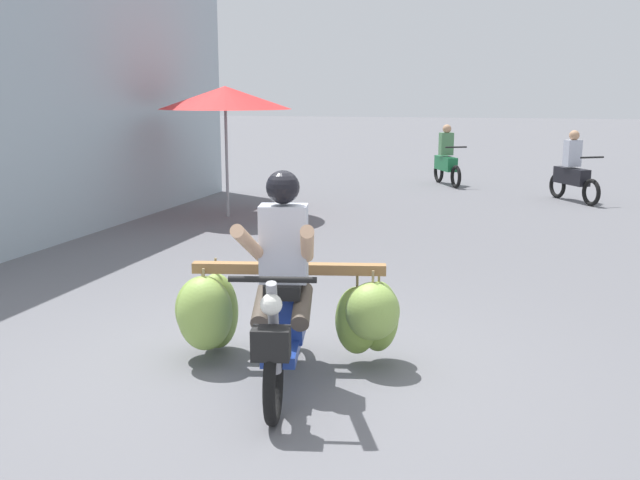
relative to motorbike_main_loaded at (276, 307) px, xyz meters
The scene contains 6 objects.
ground_plane 0.51m from the motorbike_main_loaded, 95.53° to the right, with size 120.00×120.00×0.00m, color slate.
motorbike_main_loaded is the anchor object (origin of this frame).
motorbike_distant_ahead_left 11.98m from the motorbike_main_loaded, 89.56° to the left, with size 0.85×1.48×1.40m.
motorbike_distant_ahead_right 10.36m from the motorbike_main_loaded, 74.54° to the left, with size 0.94×1.43×1.40m.
shopfront_building 8.46m from the motorbike_main_loaded, 141.49° to the left, with size 3.95×9.22×4.33m.
market_umbrella_near_shop 7.36m from the motorbike_main_loaded, 115.56° to the left, with size 2.25×2.25×2.23m.
Camera 1 is at (1.76, -4.96, 2.11)m, focal length 40.63 mm.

